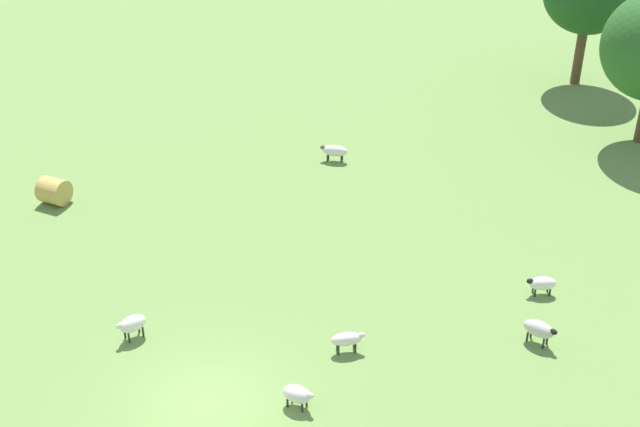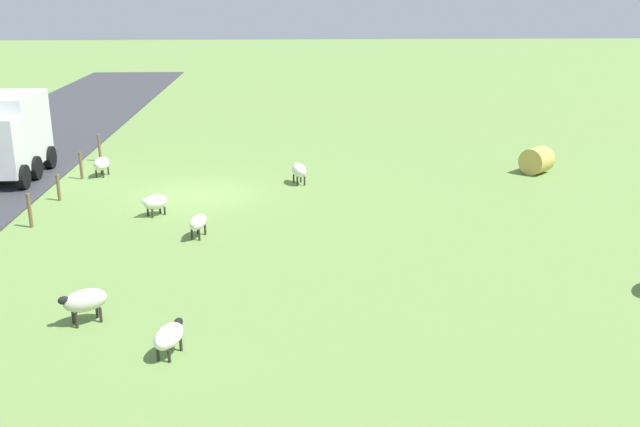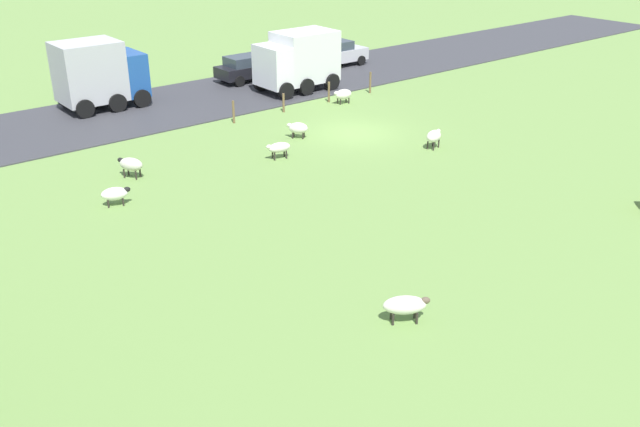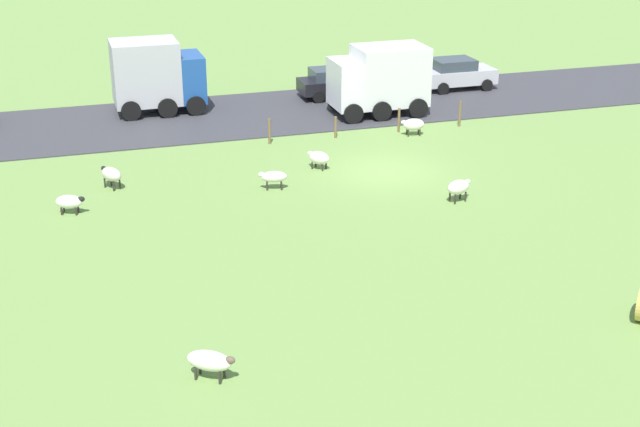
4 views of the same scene
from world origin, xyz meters
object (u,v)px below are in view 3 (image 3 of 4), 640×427
object	(u,v)px
sheep_1	(298,128)
sheep_4	(343,94)
car_2	(336,53)
sheep_3	(279,148)
sheep_5	(434,136)
sheep_6	(115,194)
truck_0	(298,60)
truck_1	(98,73)
sheep_0	(405,305)
car_4	(248,68)
sheep_2	(131,164)

from	to	relation	value
sheep_1	sheep_4	size ratio (longest dim) A/B	0.90
car_2	sheep_3	bearing A→B (deg)	132.06
sheep_5	car_2	bearing A→B (deg)	-24.92
sheep_6	truck_0	world-z (taller)	truck_0
sheep_4	car_2	xyz separation A→B (m)	(7.24, -5.57, 0.40)
sheep_3	sheep_4	world-z (taller)	sheep_4
truck_1	car_2	xyz separation A→B (m)	(-0.20, -16.33, -1.01)
sheep_3	sheep_4	distance (m)	9.33
sheep_0	truck_0	distance (m)	24.62
sheep_6	truck_0	size ratio (longest dim) A/B	0.24
car_2	car_4	size ratio (longest dim) A/B	0.97
truck_0	truck_1	world-z (taller)	truck_1
truck_0	sheep_5	bearing A→B (deg)	173.57
sheep_0	sheep_3	bearing A→B (deg)	-21.06
sheep_4	sheep_6	size ratio (longest dim) A/B	1.02
car_4	sheep_5	bearing A→B (deg)	178.85
sheep_2	car_2	xyz separation A→B (m)	(10.21, -19.49, 0.34)
truck_0	sheep_3	bearing A→B (deg)	138.59
sheep_1	sheep_4	bearing A→B (deg)	-60.14
sheep_3	car_4	bearing A→B (deg)	-28.11
sheep_5	truck_0	distance (m)	12.11
sheep_5	sheep_6	bearing A→B (deg)	77.78
sheep_2	sheep_5	bearing A→B (deg)	-113.14
sheep_6	car_4	distance (m)	19.09
car_2	sheep_2	bearing A→B (deg)	117.65
sheep_0	sheep_4	bearing A→B (deg)	-36.13
sheep_2	sheep_5	world-z (taller)	sheep_2
sheep_5	sheep_2	bearing A→B (deg)	66.86
sheep_3	truck_0	xyz separation A→B (m)	(8.67, -7.65, 1.34)
sheep_6	car_2	world-z (taller)	car_2
sheep_1	sheep_6	world-z (taller)	sheep_1
sheep_6	truck_0	bearing A→B (deg)	-59.73
truck_1	sheep_5	bearing A→B (deg)	-149.73
sheep_3	truck_0	bearing A→B (deg)	-41.41
sheep_0	truck_1	size ratio (longest dim) A/B	0.29
truck_1	sheep_6	bearing A→B (deg)	159.10
sheep_6	car_4	size ratio (longest dim) A/B	0.27
car_4	truck_0	bearing A→B (deg)	-164.42
sheep_4	sheep_5	size ratio (longest dim) A/B	1.04
truck_0	car_2	distance (m)	6.87
sheep_3	sheep_4	bearing A→B (deg)	-58.10
sheep_6	sheep_0	bearing A→B (deg)	-166.85
truck_1	car_4	xyz separation A→B (m)	(0.01, -9.46, -1.06)
sheep_0	sheep_5	size ratio (longest dim) A/B	1.15
sheep_5	car_2	size ratio (longest dim) A/B	0.28
sheep_2	truck_1	xyz separation A→B (m)	(10.41, -3.15, 1.35)
truck_1	car_4	world-z (taller)	truck_1
car_4	sheep_2	bearing A→B (deg)	129.57
sheep_1	sheep_5	size ratio (longest dim) A/B	0.93
sheep_6	car_2	xyz separation A→B (m)	(12.44, -21.16, 0.45)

